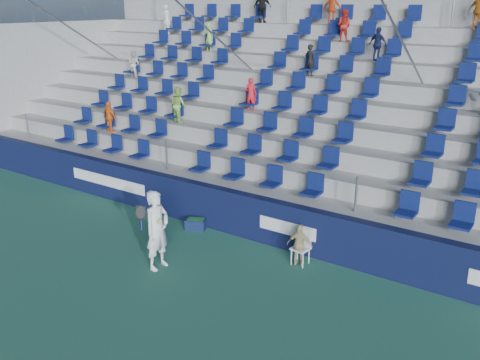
{
  "coord_description": "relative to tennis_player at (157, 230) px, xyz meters",
  "views": [
    {
      "loc": [
        7.46,
        -7.8,
        6.02
      ],
      "look_at": [
        0.2,
        2.8,
        1.7
      ],
      "focal_mm": 40.0,
      "sensor_mm": 36.0,
      "label": 1
    }
  ],
  "objects": [
    {
      "name": "sponsor_wall",
      "position": [
        0.57,
        2.63,
        -0.36
      ],
      "size": [
        24.0,
        0.32,
        1.2
      ],
      "color": "#0F1539",
      "rests_on": "ground"
    },
    {
      "name": "ball_bin",
      "position": [
        -0.67,
        2.23,
        -0.79
      ],
      "size": [
        0.64,
        0.54,
        0.31
      ],
      "color": "#101B3C",
      "rests_on": "ground"
    },
    {
      "name": "tennis_player",
      "position": [
        0.0,
        0.0,
        0.0
      ],
      "size": [
        0.69,
        0.7,
        1.92
      ],
      "color": "silver",
      "rests_on": "ground"
    },
    {
      "name": "line_judge_chair",
      "position": [
        2.69,
        2.13,
        -0.46
      ],
      "size": [
        0.43,
        0.44,
        0.88
      ],
      "color": "white",
      "rests_on": "ground"
    },
    {
      "name": "line_judge",
      "position": [
        2.69,
        1.98,
        -0.44
      ],
      "size": [
        0.66,
        0.41,
        1.04
      ],
      "primitive_type": "imported",
      "rotation": [
        0.0,
        0.0,
        3.42
      ],
      "color": "tan",
      "rests_on": "ground"
    },
    {
      "name": "ground",
      "position": [
        0.57,
        -0.52,
        -0.96
      ],
      "size": [
        70.0,
        70.0,
        0.0
      ],
      "primitive_type": "plane",
      "color": "#2B654F",
      "rests_on": "ground"
    },
    {
      "name": "grandstand",
      "position": [
        0.57,
        7.73,
        1.17
      ],
      "size": [
        24.0,
        8.17,
        6.63
      ],
      "color": "#A3A39D",
      "rests_on": "ground"
    }
  ]
}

